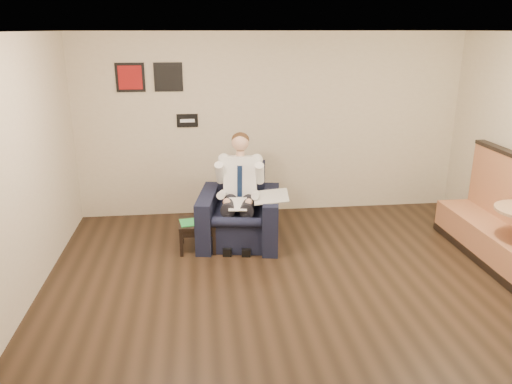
{
  "coord_description": "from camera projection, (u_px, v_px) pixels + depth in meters",
  "views": [
    {
      "loc": [
        -1.14,
        -4.61,
        2.83
      ],
      "look_at": [
        -0.46,
        1.2,
        0.91
      ],
      "focal_mm": 35.0,
      "sensor_mm": 36.0,
      "label": 1
    }
  ],
  "objects": [
    {
      "name": "ground",
      "position": [
        311.0,
        305.0,
        5.36
      ],
      "size": [
        6.0,
        6.0,
        0.0
      ],
      "primitive_type": "plane",
      "color": "black",
      "rests_on": "ground"
    },
    {
      "name": "wall_back",
      "position": [
        272.0,
        125.0,
        7.76
      ],
      "size": [
        6.0,
        0.02,
        2.8
      ],
      "primitive_type": "cube",
      "color": "beige",
      "rests_on": "ground"
    },
    {
      "name": "ceiling",
      "position": [
        322.0,
        32.0,
        4.49
      ],
      "size": [
        6.0,
        6.0,
        0.02
      ],
      "primitive_type": "cube",
      "color": "white",
      "rests_on": "wall_back"
    },
    {
      "name": "seating_sign",
      "position": [
        187.0,
        121.0,
        7.57
      ],
      "size": [
        0.32,
        0.02,
        0.2
      ],
      "primitive_type": "cube",
      "color": "black",
      "rests_on": "wall_back"
    },
    {
      "name": "art_print_left",
      "position": [
        130.0,
        77.0,
        7.27
      ],
      "size": [
        0.42,
        0.03,
        0.42
      ],
      "primitive_type": "cube",
      "color": "maroon",
      "rests_on": "wall_back"
    },
    {
      "name": "art_print_right",
      "position": [
        168.0,
        77.0,
        7.34
      ],
      "size": [
        0.42,
        0.03,
        0.42
      ],
      "primitive_type": "cube",
      "color": "black",
      "rests_on": "wall_back"
    },
    {
      "name": "armchair",
      "position": [
        239.0,
        206.0,
        6.81
      ],
      "size": [
        1.23,
        1.23,
        1.04
      ],
      "primitive_type": "cube",
      "rotation": [
        0.0,
        0.0,
        -0.17
      ],
      "color": "black",
      "rests_on": "ground"
    },
    {
      "name": "seated_man",
      "position": [
        238.0,
        196.0,
        6.62
      ],
      "size": [
        0.84,
        1.11,
        1.42
      ],
      "primitive_type": null,
      "rotation": [
        0.0,
        0.0,
        -0.17
      ],
      "color": "white",
      "rests_on": "armchair"
    },
    {
      "name": "lap_papers",
      "position": [
        238.0,
        204.0,
        6.54
      ],
      "size": [
        0.27,
        0.36,
        0.01
      ],
      "primitive_type": "cube",
      "rotation": [
        0.0,
        0.0,
        -0.1
      ],
      "color": "white",
      "rests_on": "seated_man"
    },
    {
      "name": "newspaper",
      "position": [
        271.0,
        196.0,
        6.62
      ],
      "size": [
        0.51,
        0.61,
        0.01
      ],
      "primitive_type": "cube",
      "rotation": [
        0.0,
        0.0,
        -0.11
      ],
      "color": "silver",
      "rests_on": "armchair"
    },
    {
      "name": "side_table",
      "position": [
        197.0,
        235.0,
        6.68
      ],
      "size": [
        0.48,
        0.48,
        0.39
      ],
      "primitive_type": "cube",
      "rotation": [
        0.0,
        0.0,
        0.01
      ],
      "color": "black",
      "rests_on": "ground"
    },
    {
      "name": "green_folder",
      "position": [
        195.0,
        222.0,
        6.6
      ],
      "size": [
        0.43,
        0.33,
        0.01
      ],
      "primitive_type": "cube",
      "rotation": [
        0.0,
        0.0,
        0.15
      ],
      "color": "green",
      "rests_on": "side_table"
    },
    {
      "name": "coffee_mug",
      "position": [
        208.0,
        215.0,
        6.72
      ],
      "size": [
        0.07,
        0.07,
        0.08
      ],
      "primitive_type": "cylinder",
      "rotation": [
        0.0,
        0.0,
        0.01
      ],
      "color": "white",
      "rests_on": "side_table"
    },
    {
      "name": "smartphone",
      "position": [
        200.0,
        218.0,
        6.75
      ],
      "size": [
        0.13,
        0.08,
        0.01
      ],
      "primitive_type": "cube",
      "rotation": [
        0.0,
        0.0,
        -0.17
      ],
      "color": "black",
      "rests_on": "side_table"
    },
    {
      "name": "banquette",
      "position": [
        511.0,
        217.0,
        6.05
      ],
      "size": [
        0.61,
        2.55,
        1.31
      ],
      "primitive_type": "cube",
      "color": "#A76540",
      "rests_on": "ground"
    }
  ]
}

